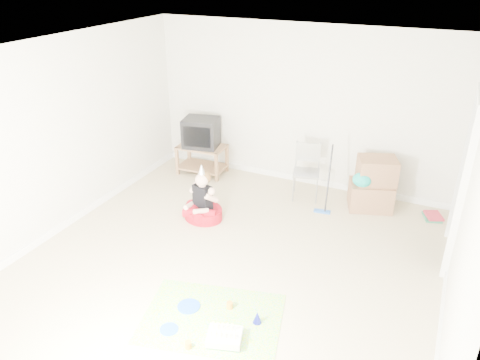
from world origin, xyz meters
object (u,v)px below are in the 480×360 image
at_px(birthday_cake, 224,337).
at_px(cardboard_boxes, 373,185).
at_px(tv_stand, 202,157).
at_px(seated_woman, 203,207).
at_px(folding_chair, 306,173).
at_px(crt_tv, 201,132).

bearing_deg(birthday_cake, cardboard_boxes, 77.06).
bearing_deg(birthday_cake, tv_stand, 122.09).
relative_size(tv_stand, cardboard_boxes, 1.05).
bearing_deg(cardboard_boxes, birthday_cake, -102.94).
relative_size(seated_woman, birthday_cake, 2.13).
relative_size(folding_chair, seated_woman, 1.03).
distance_m(tv_stand, seated_woman, 1.60).
xyz_separation_m(crt_tv, folding_chair, (1.94, -0.14, -0.32)).
bearing_deg(folding_chair, birthday_cake, -86.20).
bearing_deg(cardboard_boxes, seated_woman, -147.86).
bearing_deg(crt_tv, seated_woman, -72.42).
bearing_deg(tv_stand, crt_tv, 0.00).
relative_size(crt_tv, seated_woman, 0.67).
bearing_deg(tv_stand, seated_woman, -60.62).
height_order(tv_stand, folding_chair, folding_chair).
height_order(crt_tv, cardboard_boxes, crt_tv).
distance_m(folding_chair, seated_woman, 1.72).
xyz_separation_m(tv_stand, seated_woman, (0.78, -1.39, -0.11)).
height_order(crt_tv, folding_chair, crt_tv).
bearing_deg(cardboard_boxes, crt_tv, 179.38).
bearing_deg(crt_tv, tv_stand, 168.20).
height_order(tv_stand, seated_woman, seated_woman).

